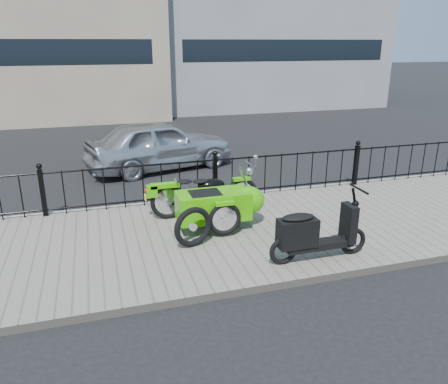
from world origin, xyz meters
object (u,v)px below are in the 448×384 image
object	(u,v)px
motorcycle_sidecar	(220,201)
spare_tire	(193,227)
sedan_car	(160,145)
scooter	(313,234)

from	to	relation	value
motorcycle_sidecar	spare_tire	world-z (taller)	motorcycle_sidecar
spare_tire	sedan_car	size ratio (longest dim) A/B	0.17
motorcycle_sidecar	scooter	world-z (taller)	scooter
scooter	sedan_car	size ratio (longest dim) A/B	0.41
scooter	spare_tire	distance (m)	1.96
motorcycle_sidecar	scooter	size ratio (longest dim) A/B	1.36
motorcycle_sidecar	spare_tire	xyz separation A→B (m)	(-0.69, -0.73, -0.12)
sedan_car	spare_tire	bearing A→B (deg)	162.75
motorcycle_sidecar	sedan_car	xyz separation A→B (m)	(-0.40, 4.62, 0.10)
motorcycle_sidecar	sedan_car	distance (m)	4.64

